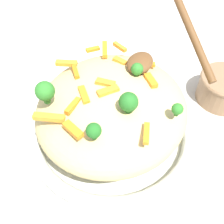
# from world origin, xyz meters

# --- Properties ---
(ground_plane) EXTENTS (2.40, 2.40, 0.00)m
(ground_plane) POSITION_xyz_m (0.00, 0.00, 0.00)
(ground_plane) COLOR beige
(serving_bowl) EXTENTS (0.29, 0.29, 0.05)m
(serving_bowl) POSITION_xyz_m (0.00, 0.00, 0.03)
(serving_bowl) COLOR silver
(serving_bowl) RESTS_ON ground_plane
(pasta_mound) EXTENTS (0.26, 0.24, 0.10)m
(pasta_mound) POSITION_xyz_m (0.00, 0.00, 0.10)
(pasta_mound) COLOR #D1BA7A
(pasta_mound) RESTS_ON serving_bowl
(carrot_piece_0) EXTENTS (0.03, 0.01, 0.01)m
(carrot_piece_0) POSITION_xyz_m (0.06, -0.04, 0.14)
(carrot_piece_0) COLOR orange
(carrot_piece_0) RESTS_ON pasta_mound
(carrot_piece_1) EXTENTS (0.03, 0.03, 0.01)m
(carrot_piece_1) POSITION_xyz_m (0.03, -0.03, 0.14)
(carrot_piece_1) COLOR orange
(carrot_piece_1) RESTS_ON pasta_mound
(carrot_piece_2) EXTENTS (0.01, 0.03, 0.01)m
(carrot_piece_2) POSITION_xyz_m (-0.00, -0.01, 0.15)
(carrot_piece_2) COLOR orange
(carrot_piece_2) RESTS_ON pasta_mound
(carrot_piece_3) EXTENTS (0.02, 0.04, 0.01)m
(carrot_piece_3) POSITION_xyz_m (0.09, -0.05, 0.14)
(carrot_piece_3) COLOR orange
(carrot_piece_3) RESTS_ON pasta_mound
(carrot_piece_4) EXTENTS (0.04, 0.03, 0.01)m
(carrot_piece_4) POSITION_xyz_m (-0.09, -0.05, 0.14)
(carrot_piece_4) COLOR orange
(carrot_piece_4) RESTS_ON pasta_mound
(carrot_piece_5) EXTENTS (0.03, 0.02, 0.01)m
(carrot_piece_5) POSITION_xyz_m (0.06, 0.07, 0.14)
(carrot_piece_5) COLOR orange
(carrot_piece_5) RESTS_ON pasta_mound
(carrot_piece_6) EXTENTS (0.02, 0.03, 0.01)m
(carrot_piece_6) POSITION_xyz_m (0.09, -0.01, 0.14)
(carrot_piece_6) COLOR orange
(carrot_piece_6) RESTS_ON pasta_mound
(carrot_piece_7) EXTENTS (0.02, 0.03, 0.01)m
(carrot_piece_7) POSITION_xyz_m (-0.07, -0.01, 0.14)
(carrot_piece_7) COLOR orange
(carrot_piece_7) RESTS_ON pasta_mound
(carrot_piece_8) EXTENTS (0.02, 0.04, 0.01)m
(carrot_piece_8) POSITION_xyz_m (-0.02, -0.09, 0.14)
(carrot_piece_8) COLOR orange
(carrot_piece_8) RESTS_ON pasta_mound
(carrot_piece_9) EXTENTS (0.03, 0.03, 0.01)m
(carrot_piece_9) POSITION_xyz_m (-0.01, -0.07, 0.14)
(carrot_piece_9) COLOR orange
(carrot_piece_9) RESTS_ON pasta_mound
(carrot_piece_10) EXTENTS (0.02, 0.02, 0.01)m
(carrot_piece_10) POSITION_xyz_m (-0.08, -0.07, 0.14)
(carrot_piece_10) COLOR orange
(carrot_piece_10) RESTS_ON pasta_mound
(carrot_piece_11) EXTENTS (0.02, 0.03, 0.01)m
(carrot_piece_11) POSITION_xyz_m (-0.08, 0.03, 0.14)
(carrot_piece_11) COLOR orange
(carrot_piece_11) RESTS_ON pasta_mound
(carrot_piece_12) EXTENTS (0.02, 0.03, 0.01)m
(carrot_piece_12) POSITION_xyz_m (-0.10, -0.03, 0.14)
(carrot_piece_12) COLOR orange
(carrot_piece_12) RESTS_ON pasta_mound
(carrot_piece_13) EXTENTS (0.03, 0.03, 0.01)m
(carrot_piece_13) POSITION_xyz_m (0.01, 0.00, 0.15)
(carrot_piece_13) COLOR orange
(carrot_piece_13) RESTS_ON pasta_mound
(carrot_piece_14) EXTENTS (0.03, 0.03, 0.01)m
(carrot_piece_14) POSITION_xyz_m (-0.04, 0.05, 0.14)
(carrot_piece_14) COLOR orange
(carrot_piece_14) RESTS_ON pasta_mound
(broccoli_floret_0) EXTENTS (0.02, 0.02, 0.02)m
(broccoli_floret_0) POSITION_xyz_m (-0.04, 0.02, 0.15)
(broccoli_floret_0) COLOR #296820
(broccoli_floret_0) RESTS_ON pasta_mound
(broccoli_floret_1) EXTENTS (0.03, 0.03, 0.04)m
(broccoli_floret_1) POSITION_xyz_m (0.06, -0.07, 0.16)
(broccoli_floret_1) COLOR #296820
(broccoli_floret_1) RESTS_ON pasta_mound
(broccoli_floret_2) EXTENTS (0.03, 0.03, 0.03)m
(broccoli_floret_2) POSITION_xyz_m (0.03, 0.04, 0.16)
(broccoli_floret_2) COLOR #205B1C
(broccoli_floret_2) RESTS_ON pasta_mound
(broccoli_floret_3) EXTENTS (0.02, 0.02, 0.02)m
(broccoli_floret_3) POSITION_xyz_m (0.01, 0.10, 0.15)
(broccoli_floret_3) COLOR #296820
(broccoli_floret_3) RESTS_ON pasta_mound
(broccoli_floret_4) EXTENTS (0.02, 0.02, 0.03)m
(broccoli_floret_4) POSITION_xyz_m (0.09, 0.02, 0.15)
(broccoli_floret_4) COLOR #205B1C
(broccoli_floret_4) RESTS_ON pasta_mound
(serving_spoon) EXTENTS (0.15, 0.14, 0.10)m
(serving_spoon) POSITION_xyz_m (-0.09, 0.04, 0.17)
(serving_spoon) COLOR brown
(serving_spoon) RESTS_ON pasta_mound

